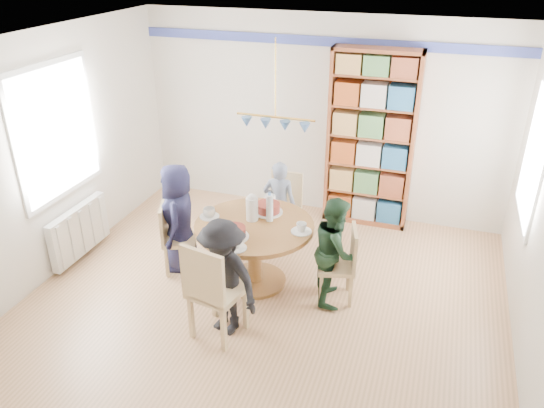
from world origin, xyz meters
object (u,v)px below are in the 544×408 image
at_px(chair_left, 173,235).
at_px(person_left, 179,218).
at_px(person_right, 336,250).
at_px(dining_table, 255,239).
at_px(radiator, 80,231).
at_px(chair_near, 212,288).
at_px(person_near, 223,278).
at_px(chair_right, 343,261).
at_px(bookshelf, 371,141).
at_px(person_far, 279,204).
at_px(chair_far, 284,205).

distance_m(chair_left, person_left, 0.21).
bearing_deg(person_right, dining_table, 79.92).
bearing_deg(person_left, radiator, -99.41).
xyz_separation_m(chair_near, person_near, (0.05, 0.15, 0.03)).
relative_size(chair_right, person_left, 0.66).
bearing_deg(chair_near, bookshelf, 71.43).
distance_m(person_left, person_far, 1.27).
bearing_deg(chair_far, dining_table, -91.62).
bearing_deg(chair_near, dining_table, 86.96).
bearing_deg(person_near, chair_left, 158.41).
bearing_deg(chair_far, chair_left, -133.46).
relative_size(person_far, bookshelf, 0.48).
relative_size(chair_left, chair_near, 0.80).
bearing_deg(person_near, person_far, 108.15).
distance_m(person_near, bookshelf, 2.95).
height_order(chair_near, bookshelf, bookshelf).
bearing_deg(person_right, radiator, 82.74).
bearing_deg(person_far, person_right, 128.82).
bearing_deg(chair_left, chair_right, 1.84).
height_order(dining_table, person_far, person_far).
bearing_deg(person_left, chair_far, 117.12).
bearing_deg(person_left, person_right, 70.69).
bearing_deg(person_near, chair_far, 107.14).
bearing_deg(radiator, person_near, -17.87).
distance_m(chair_left, bookshelf, 2.80).
bearing_deg(chair_left, dining_table, 2.91).
relative_size(radiator, person_left, 0.77).
distance_m(chair_left, person_right, 1.89).
height_order(chair_far, person_far, person_far).
xyz_separation_m(person_left, person_right, (1.84, -0.04, -0.05)).
xyz_separation_m(chair_right, person_far, (-0.99, 0.88, 0.09)).
xyz_separation_m(chair_left, chair_right, (1.96, 0.06, 0.01)).
distance_m(radiator, chair_left, 1.23).
bearing_deg(chair_left, radiator, -175.32).
bearing_deg(person_right, person_far, 35.28).
bearing_deg(person_far, person_near, 83.64).
xyz_separation_m(radiator, chair_right, (3.19, 0.16, 0.12)).
bearing_deg(person_left, bookshelf, 116.87).
distance_m(radiator, person_right, 3.12).
distance_m(person_right, person_near, 1.25).
bearing_deg(chair_right, chair_near, -135.44).
bearing_deg(person_near, chair_near, -90.90).
bearing_deg(chair_right, dining_table, -179.21).
height_order(chair_right, person_left, person_left).
relative_size(chair_left, bookshelf, 0.36).
xyz_separation_m(dining_table, chair_far, (0.03, 1.01, -0.05)).
bearing_deg(radiator, dining_table, 3.89).
height_order(chair_left, person_near, person_near).
bearing_deg(radiator, bookshelf, 33.20).
bearing_deg(chair_near, person_right, 46.53).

